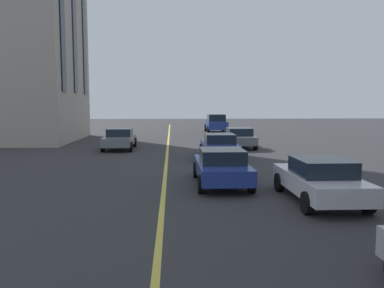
% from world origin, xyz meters
% --- Properties ---
extents(lane_centre_line, '(80.00, 0.16, 0.01)m').
position_xyz_m(lane_centre_line, '(20.00, 0.00, 0.00)').
color(lane_centre_line, '#D8C64C').
rests_on(lane_centre_line, ground_plane).
extents(car_blue_trailing, '(4.40, 1.95, 1.37)m').
position_xyz_m(car_blue_trailing, '(18.01, -2.15, 0.70)').
color(car_blue_trailing, navy).
rests_on(car_blue_trailing, ground_plane).
extents(car_blue_parked_a, '(4.70, 2.14, 1.88)m').
position_xyz_m(car_blue_parked_a, '(44.70, -4.90, 0.97)').
color(car_blue_parked_a, navy).
rests_on(car_blue_parked_a, ground_plane).
extents(car_grey_near, '(4.40, 1.95, 1.37)m').
position_xyz_m(car_grey_near, '(30.44, -4.90, 0.70)').
color(car_grey_near, slate).
rests_on(car_grey_near, ground_plane).
extents(car_white_mid, '(4.40, 1.95, 1.37)m').
position_xyz_m(car_white_mid, '(15.30, -4.90, 0.70)').
color(car_white_mid, silver).
rests_on(car_white_mid, ground_plane).
extents(car_grey_parked_b, '(4.40, 1.95, 1.37)m').
position_xyz_m(car_grey_parked_b, '(29.89, 3.18, 0.70)').
color(car_grey_parked_b, slate).
rests_on(car_grey_parked_b, ground_plane).
extents(car_blue_far, '(4.40, 1.95, 1.37)m').
position_xyz_m(car_blue_far, '(25.29, -2.93, 0.70)').
color(car_blue_far, navy).
rests_on(car_blue_far, ground_plane).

